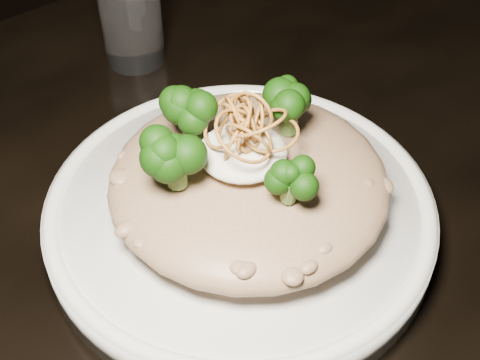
% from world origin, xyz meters
% --- Properties ---
extents(table, '(1.10, 0.80, 0.75)m').
position_xyz_m(table, '(0.00, 0.00, 0.67)').
color(table, black).
rests_on(table, ground).
extents(plate, '(0.30, 0.30, 0.03)m').
position_xyz_m(plate, '(0.03, -0.02, 0.77)').
color(plate, white).
rests_on(plate, table).
extents(risotto, '(0.21, 0.21, 0.05)m').
position_xyz_m(risotto, '(0.03, -0.02, 0.80)').
color(risotto, brown).
rests_on(risotto, plate).
extents(broccoli, '(0.14, 0.14, 0.05)m').
position_xyz_m(broccoli, '(0.02, -0.02, 0.85)').
color(broccoli, black).
rests_on(broccoli, risotto).
extents(cheese, '(0.06, 0.06, 0.02)m').
position_xyz_m(cheese, '(0.02, -0.02, 0.84)').
color(cheese, white).
rests_on(cheese, risotto).
extents(shallots, '(0.06, 0.06, 0.04)m').
position_xyz_m(shallots, '(0.03, -0.02, 0.86)').
color(shallots, brown).
rests_on(shallots, cheese).
extents(drinking_glass, '(0.08, 0.08, 0.11)m').
position_xyz_m(drinking_glass, '(0.09, 0.24, 0.80)').
color(drinking_glass, white).
rests_on(drinking_glass, table).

